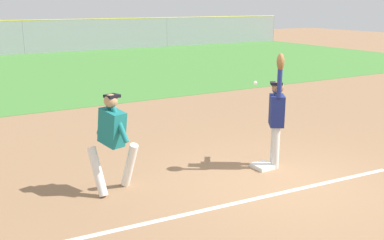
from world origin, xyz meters
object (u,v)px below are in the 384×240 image
object	(u,v)px
first_base	(263,166)
parked_car_red	(104,36)
parked_car_blue	(34,38)
runner	(112,136)
fielder	(277,112)
baseball	(256,83)

from	to	relation	value
first_base	parked_car_red	xyz separation A→B (m)	(6.39, 27.44, 0.63)
parked_car_blue	parked_car_red	bearing A→B (deg)	-6.93
runner	parked_car_blue	xyz separation A→B (m)	(4.24, 27.62, -0.32)
first_base	parked_car_blue	world-z (taller)	parked_car_blue
runner	fielder	bearing A→B (deg)	-24.47
baseball	parked_car_red	world-z (taller)	baseball
fielder	baseball	xyz separation A→B (m)	(-0.47, 0.08, 0.60)
runner	baseball	xyz separation A→B (m)	(2.71, -0.37, 0.72)
fielder	parked_car_red	bearing A→B (deg)	-68.78
baseball	parked_car_red	distance (m)	28.22
first_base	baseball	bearing A→B (deg)	172.40
parked_car_red	parked_car_blue	bearing A→B (deg)	167.07
fielder	parked_car_red	world-z (taller)	fielder
runner	parked_car_blue	world-z (taller)	runner
first_base	baseball	distance (m)	1.70
parked_car_blue	runner	bearing A→B (deg)	-99.18
parked_car_blue	first_base	bearing A→B (deg)	-93.10
baseball	fielder	bearing A→B (deg)	-10.00
fielder	baseball	world-z (taller)	fielder
baseball	parked_car_blue	xyz separation A→B (m)	(1.53, 27.99, -1.05)
first_base	fielder	distance (m)	1.11
first_base	runner	bearing A→B (deg)	172.32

